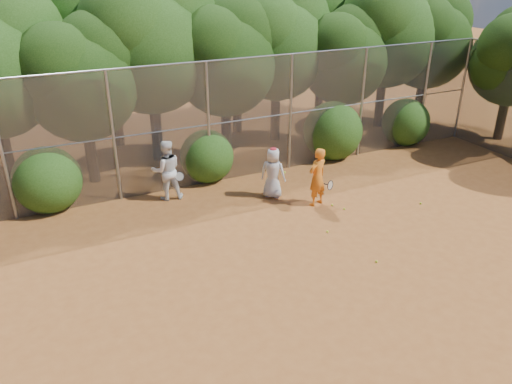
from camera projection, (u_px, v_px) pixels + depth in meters
ground at (337, 264)px, 12.27m from camera, size 80.00×80.00×0.00m
fence_back at (234, 120)px, 16.25m from camera, size 20.05×0.09×4.03m
tree_2 at (81, 74)px, 15.40m from camera, size 3.99×3.47×5.47m
tree_3 at (150, 37)px, 16.87m from camera, size 4.89×4.26×6.70m
tree_4 at (225, 54)px, 17.62m from camera, size 4.19×3.64×5.73m
tree_5 at (277, 38)px, 19.13m from camera, size 4.51×3.92×6.17m
tree_6 at (345, 53)px, 19.54m from camera, size 3.86×3.36×5.29m
tree_7 at (388, 26)px, 20.68m from camera, size 4.77×4.14×6.53m
tree_8 at (429, 36)px, 21.41m from camera, size 4.25×3.70×5.82m
tree_10 at (107, 25)px, 18.17m from camera, size 5.15×4.48×7.06m
tree_11 at (237, 32)px, 20.00m from camera, size 4.64×4.03×6.35m
tree_12 at (324, 16)px, 22.11m from camera, size 5.02×4.37×6.88m
bush_0 at (47, 177)px, 14.63m from camera, size 2.00×2.00×2.00m
bush_1 at (207, 154)px, 16.64m from camera, size 1.80×1.80×1.80m
bush_2 at (333, 128)px, 18.52m from camera, size 2.20×2.20×2.20m
bush_3 at (406, 120)px, 19.96m from camera, size 1.90×1.90×1.90m
player_yellow at (317, 177)px, 14.87m from camera, size 0.88×0.61×1.81m
player_teen at (273, 173)px, 15.40m from camera, size 0.93×0.92×1.65m
player_white at (167, 170)px, 15.24m from camera, size 1.00×0.83×1.90m
ball_0 at (344, 209)px, 14.90m from camera, size 0.07×0.07×0.07m
ball_1 at (332, 205)px, 15.13m from camera, size 0.07×0.07×0.07m
ball_2 at (377, 261)px, 12.30m from camera, size 0.07×0.07×0.07m
ball_3 at (421, 203)px, 15.23m from camera, size 0.07×0.07×0.07m
ball_4 at (327, 232)px, 13.65m from camera, size 0.07×0.07×0.07m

